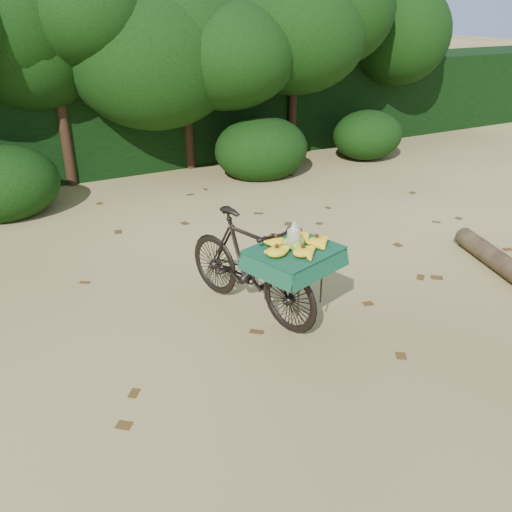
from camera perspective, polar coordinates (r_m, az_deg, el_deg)
ground at (r=6.33m, az=7.33°, el=-3.43°), size 80.00×80.00×0.00m
vendor_bicycle at (r=5.57m, az=-0.51°, el=-0.84°), size 1.16×1.95×1.11m
hedge_backdrop at (r=11.46m, az=-11.22°, el=14.20°), size 26.00×1.80×1.80m
tree_row at (r=10.37m, az=-13.92°, el=18.99°), size 14.50×2.00×4.00m
bush_clumps at (r=9.90m, az=-4.59°, el=10.19°), size 8.80×1.70×0.90m
leaf_litter at (r=6.80m, az=4.21°, el=-1.09°), size 7.00×7.30×0.01m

